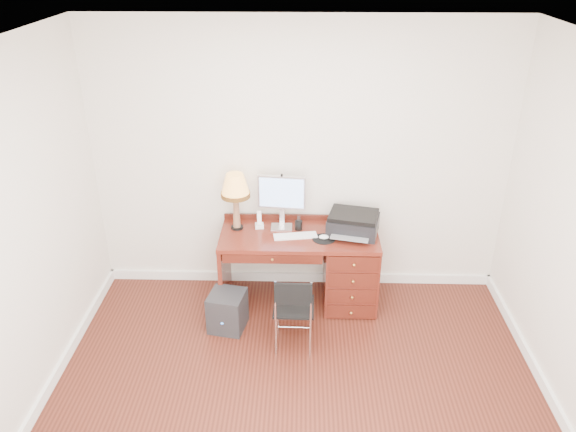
{
  "coord_description": "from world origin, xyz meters",
  "views": [
    {
      "loc": [
        0.02,
        -3.27,
        3.3
      ],
      "look_at": [
        -0.1,
        1.2,
        1.04
      ],
      "focal_mm": 35.0,
      "sensor_mm": 36.0,
      "label": 1
    }
  ],
  "objects_px": {
    "equipment_box": "(227,311)",
    "phone": "(259,223)",
    "monitor": "(281,195)",
    "leg_lamp": "(235,189)",
    "chair": "(294,305)",
    "desk": "(332,265)",
    "printer": "(353,223)"
  },
  "relations": [
    {
      "from": "printer",
      "to": "leg_lamp",
      "type": "distance_m",
      "value": 1.16
    },
    {
      "from": "monitor",
      "to": "equipment_box",
      "type": "distance_m",
      "value": 1.19
    },
    {
      "from": "printer",
      "to": "chair",
      "type": "bearing_deg",
      "value": -112.59
    },
    {
      "from": "desk",
      "to": "printer",
      "type": "height_order",
      "value": "printer"
    },
    {
      "from": "desk",
      "to": "equipment_box",
      "type": "xyz_separation_m",
      "value": [
        -0.98,
        -0.46,
        -0.23
      ]
    },
    {
      "from": "monitor",
      "to": "chair",
      "type": "xyz_separation_m",
      "value": [
        0.13,
        -0.87,
        -0.63
      ]
    },
    {
      "from": "leg_lamp",
      "to": "equipment_box",
      "type": "height_order",
      "value": "leg_lamp"
    },
    {
      "from": "leg_lamp",
      "to": "phone",
      "type": "xyz_separation_m",
      "value": [
        0.21,
        0.02,
        -0.36
      ]
    },
    {
      "from": "phone",
      "to": "equipment_box",
      "type": "xyz_separation_m",
      "value": [
        -0.27,
        -0.58,
        -0.62
      ]
    },
    {
      "from": "desk",
      "to": "leg_lamp",
      "type": "distance_m",
      "value": 1.2
    },
    {
      "from": "equipment_box",
      "to": "chair",
      "type": "bearing_deg",
      "value": -11.95
    },
    {
      "from": "printer",
      "to": "equipment_box",
      "type": "height_order",
      "value": "printer"
    },
    {
      "from": "desk",
      "to": "phone",
      "type": "height_order",
      "value": "phone"
    },
    {
      "from": "phone",
      "to": "monitor",
      "type": "bearing_deg",
      "value": -0.13
    },
    {
      "from": "printer",
      "to": "chair",
      "type": "height_order",
      "value": "printer"
    },
    {
      "from": "monitor",
      "to": "equipment_box",
      "type": "height_order",
      "value": "monitor"
    },
    {
      "from": "leg_lamp",
      "to": "chair",
      "type": "bearing_deg",
      "value": -55.65
    },
    {
      "from": "printer",
      "to": "equipment_box",
      "type": "distance_m",
      "value": 1.43
    },
    {
      "from": "equipment_box",
      "to": "phone",
      "type": "bearing_deg",
      "value": 76.69
    },
    {
      "from": "monitor",
      "to": "phone",
      "type": "relative_size",
      "value": 3.03
    },
    {
      "from": "printer",
      "to": "chair",
      "type": "xyz_separation_m",
      "value": [
        -0.55,
        -0.77,
        -0.4
      ]
    },
    {
      "from": "phone",
      "to": "equipment_box",
      "type": "bearing_deg",
      "value": -121.9
    },
    {
      "from": "phone",
      "to": "chair",
      "type": "xyz_separation_m",
      "value": [
        0.35,
        -0.85,
        -0.35
      ]
    },
    {
      "from": "chair",
      "to": "leg_lamp",
      "type": "bearing_deg",
      "value": 125.49
    },
    {
      "from": "desk",
      "to": "chair",
      "type": "relative_size",
      "value": 2.02
    },
    {
      "from": "monitor",
      "to": "phone",
      "type": "distance_m",
      "value": 0.35
    },
    {
      "from": "chair",
      "to": "equipment_box",
      "type": "relative_size",
      "value": 2.03
    },
    {
      "from": "monitor",
      "to": "chair",
      "type": "distance_m",
      "value": 1.09
    },
    {
      "from": "desk",
      "to": "phone",
      "type": "bearing_deg",
      "value": 170.4
    },
    {
      "from": "printer",
      "to": "leg_lamp",
      "type": "height_order",
      "value": "leg_lamp"
    },
    {
      "from": "monitor",
      "to": "leg_lamp",
      "type": "xyz_separation_m",
      "value": [
        -0.43,
        -0.05,
        0.08
      ]
    },
    {
      "from": "chair",
      "to": "printer",
      "type": "bearing_deg",
      "value": 55.57
    }
  ]
}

